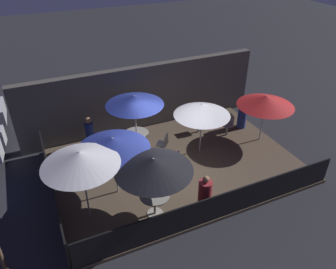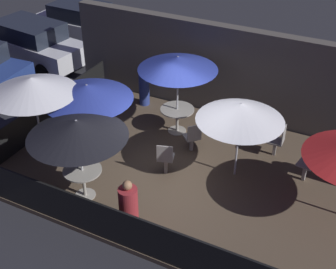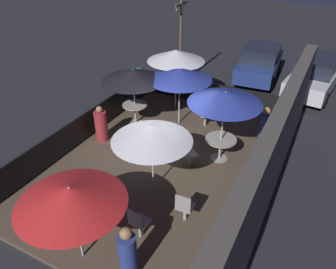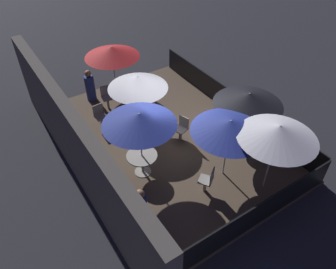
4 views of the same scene
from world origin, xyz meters
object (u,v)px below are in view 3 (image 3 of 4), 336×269
Objects in this scene: patio_umbrella_0 at (225,97)px; light_post at (181,39)px; patio_umbrella_2 at (70,196)px; dining_table_1 at (135,108)px; patron_1 at (101,125)px; parked_car_0 at (260,62)px; patio_chair_1 at (188,153)px; patio_umbrella_1 at (133,75)px; patron_2 at (264,126)px; planter_box at (140,77)px; parked_car_1 at (316,74)px; patio_umbrella_5 at (152,133)px; patio_umbrella_3 at (176,55)px; patio_chair_3 at (155,139)px; patio_umbrella_4 at (180,74)px; dining_table_0 at (221,143)px; patio_chair_2 at (185,207)px; patio_chair_0 at (205,113)px; patio_chair_4 at (138,222)px; patron_0 at (128,254)px.

patio_umbrella_0 is 6.26m from light_post.
patio_umbrella_2 is at bearing 13.17° from light_post.
patron_1 is (1.50, -0.42, -0.05)m from dining_table_1.
light_post is 0.96× the size of parked_car_0.
patio_chair_1 is at bearing -5.60° from patron_1.
patio_umbrella_1 is 1.73× the size of patron_2.
planter_box is 0.19× the size of parked_car_1.
patio_umbrella_5 reaches higher than patron_1.
patio_umbrella_3 is 2.53× the size of patio_chair_3.
patio_umbrella_4 is (-6.35, -0.66, 0.15)m from patio_umbrella_2.
patio_umbrella_4 is at bearing -17.73° from parked_car_0.
dining_table_0 is 0.76× the size of patron_1.
dining_table_0 is at bearing 152.27° from patio_umbrella_5.
patio_umbrella_0 is at bearing -0.00° from patio_chair_2.
patio_chair_4 reaches higher than patio_chair_0.
patio_chair_3 is (2.39, -0.74, 0.02)m from patio_chair_0.
patio_umbrella_5 is at bearing -27.73° from patio_umbrella_0.
dining_table_0 is (1.45, 2.13, -1.35)m from patio_umbrella_4.
patio_umbrella_0 is 7.59m from parked_car_0.
patio_umbrella_2 is at bearing -102.29° from patron_0.
patio_umbrella_1 reaches higher than dining_table_0.
patron_2 is (-3.84, 2.12, -1.24)m from patio_umbrella_5.
planter_box is 0.21× the size of parked_car_0.
patio_chair_1 is at bearing 27.58° from light_post.
patio_umbrella_1 reaches higher than parked_car_1.
light_post reaches higher than patio_umbrella_0.
patio_chair_0 is at bearing 15.10° from patio_chair_4.
patio_umbrella_3 is 4.13m from dining_table_0.
patio_umbrella_3 reaches higher than patio_umbrella_2.
patio_chair_2 is 0.96× the size of patio_chair_3.
parked_car_1 reaches higher than dining_table_0.
patio_chair_0 is 3.76m from patron_1.
patio_umbrella_5 reaches higher than patio_chair_3.
parked_car_1 is at bearing 143.69° from patio_umbrella_4.
planter_box is at bearing 36.20° from patio_chair_2.
patio_chair_4 is at bearing -8.81° from dining_table_0.
patron_1 is at bearing -30.28° from parked_car_1.
patron_1 is at bearing -116.62° from patio_umbrella_5.
light_post reaches higher than patio_chair_3.
patio_umbrella_4 is at bearing 31.95° from patio_umbrella_3.
parked_car_0 is at bearing 8.96° from patio_chair_4.
dining_table_1 is 1.04× the size of planter_box.
patio_umbrella_2 is at bearing -6.50° from patio_umbrella_5.
dining_table_1 is at bearing 103.61° from patio_chair_1.
patio_chair_3 is at bearing -173.35° from patio_umbrella_2.
dining_table_1 is 0.96× the size of patio_chair_3.
planter_box is at bearing -150.71° from patio_umbrella_1.
patio_chair_4 is (4.60, 2.97, -1.39)m from patio_umbrella_1.
patron_1 is (-1.42, -2.83, -1.29)m from patio_umbrella_5.
patio_umbrella_5 is 1.62× the size of patron_2.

